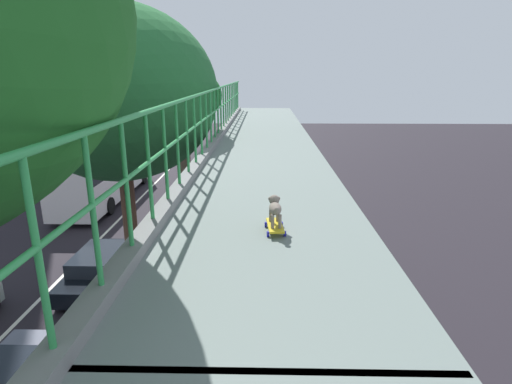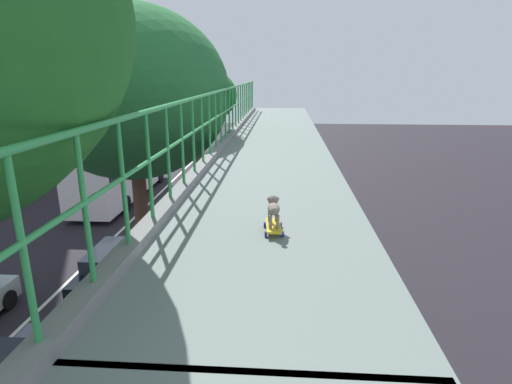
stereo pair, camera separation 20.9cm
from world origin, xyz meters
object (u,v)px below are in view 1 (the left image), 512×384
toy_skateboard (275,226)px  city_bus (105,168)px  car_black_fifth (101,267)px  small_dog (275,207)px

toy_skateboard → city_bus: bearing=116.5°
toy_skateboard → car_black_fifth: bearing=123.2°
small_dog → toy_skateboard: bearing=-83.8°
small_dog → city_bus: bearing=116.6°
city_bus → small_dog: 22.55m
car_black_fifth → city_bus: bearing=109.7°
car_black_fifth → city_bus: city_bus is taller
city_bus → toy_skateboard: 22.53m
car_black_fifth → small_dog: 12.56m
car_black_fifth → toy_skateboard: toy_skateboard is taller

